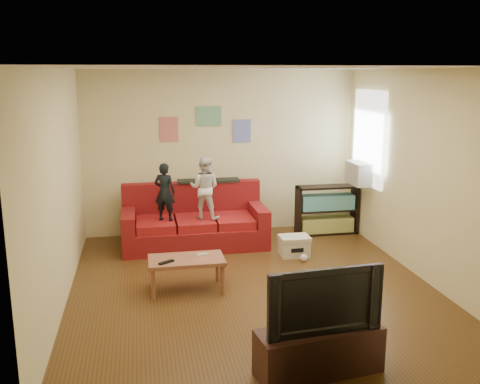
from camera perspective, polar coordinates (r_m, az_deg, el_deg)
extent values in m
cube|color=#563717|center=(6.88, 1.26, -10.06)|extent=(4.50, 5.00, 0.01)
cube|color=white|center=(6.34, 1.38, 13.14)|extent=(4.50, 5.00, 0.01)
cube|color=beige|center=(8.90, -2.04, 4.25)|extent=(4.50, 0.01, 2.70)
cube|color=beige|center=(4.14, 8.58, -5.83)|extent=(4.50, 0.01, 2.70)
cube|color=beige|center=(6.41, -18.82, 0.25)|extent=(0.01, 5.00, 2.70)
cube|color=beige|center=(7.28, 18.96, 1.67)|extent=(0.01, 5.00, 2.70)
cube|color=maroon|center=(8.38, -4.83, -4.64)|extent=(2.20, 0.99, 0.33)
cube|color=maroon|center=(8.64, -5.16, -0.90)|extent=(2.20, 0.20, 0.61)
cube|color=maroon|center=(8.26, -11.81, -2.94)|extent=(0.20, 0.99, 0.28)
cube|color=maroon|center=(8.45, 1.91, -2.31)|extent=(0.20, 0.99, 0.28)
cube|color=maroon|center=(8.21, -9.00, -3.45)|extent=(0.57, 0.75, 0.13)
cube|color=maroon|center=(8.24, -4.81, -3.26)|extent=(0.57, 0.75, 0.13)
cube|color=maroon|center=(8.32, -0.67, -3.06)|extent=(0.57, 0.75, 0.13)
cube|color=black|center=(8.60, -3.38, 1.21)|extent=(0.99, 0.24, 0.04)
imported|color=black|center=(8.06, -8.04, 0.01)|extent=(0.38, 0.32, 0.88)
imported|color=white|center=(8.10, -3.80, 0.44)|extent=(0.57, 0.51, 0.95)
cube|color=#975B3F|center=(6.65, -5.74, -7.24)|extent=(0.93, 0.51, 0.05)
cylinder|color=#975B3F|center=(6.52, -9.24, -9.75)|extent=(0.06, 0.06, 0.37)
cylinder|color=#975B3F|center=(6.58, -1.87, -9.36)|extent=(0.06, 0.06, 0.37)
cylinder|color=#975B3F|center=(6.90, -9.35, -8.45)|extent=(0.06, 0.06, 0.37)
cylinder|color=#975B3F|center=(6.97, -2.41, -8.09)|extent=(0.06, 0.06, 0.37)
cube|color=black|center=(6.52, -7.86, -7.42)|extent=(0.20, 0.15, 0.02)
cube|color=silver|center=(6.71, -4.08, -6.70)|extent=(0.15, 0.07, 0.03)
cube|color=black|center=(8.88, 6.21, -2.05)|extent=(0.03, 0.31, 0.81)
cube|color=black|center=(9.21, 12.10, -1.72)|extent=(0.03, 0.31, 0.81)
cube|color=black|center=(9.14, 9.13, -4.26)|extent=(1.02, 0.31, 0.03)
cube|color=black|center=(8.95, 9.30, 0.54)|extent=(1.02, 0.31, 0.03)
cube|color=black|center=(9.04, 9.21, -1.88)|extent=(0.96, 0.31, 0.03)
cube|color=olive|center=(9.10, 9.16, -3.43)|extent=(0.90, 0.26, 0.24)
cube|color=teal|center=(9.00, 9.24, -1.05)|extent=(0.90, 0.26, 0.24)
cube|color=white|center=(8.68, 13.55, 5.62)|extent=(0.04, 1.08, 1.48)
cube|color=#B7B2A3|center=(8.71, 12.64, 1.96)|extent=(0.28, 0.55, 0.35)
cube|color=#D87266|center=(8.75, -7.59, 6.64)|extent=(0.30, 0.01, 0.40)
cube|color=#72B27F|center=(8.79, -3.36, 8.07)|extent=(0.42, 0.01, 0.32)
cube|color=#727FCC|center=(8.90, 0.20, 6.53)|extent=(0.30, 0.01, 0.38)
cube|color=beige|center=(7.96, 5.81, -5.93)|extent=(0.41, 0.31, 0.25)
cube|color=beige|center=(7.91, 5.84, -4.89)|extent=(0.44, 0.33, 0.05)
cube|color=black|center=(7.81, 6.15, -6.22)|extent=(0.19, 0.00, 0.06)
cube|color=#3A1F19|center=(5.04, 8.42, -16.43)|extent=(1.18, 0.54, 0.43)
imported|color=black|center=(4.81, 8.62, -11.05)|extent=(1.06, 0.22, 0.60)
sphere|color=silver|center=(7.75, 6.84, -7.00)|extent=(0.13, 0.13, 0.11)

